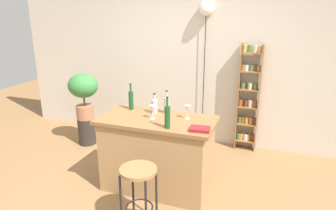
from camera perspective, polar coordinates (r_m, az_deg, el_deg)
The scene contains 15 objects.
ground at distance 3.71m, azimuth -3.75°, elevation -17.48°, with size 12.00×12.00×0.00m, color olive.
back_wall at distance 4.95m, azimuth 4.96°, elevation 8.95°, with size 6.40×0.10×2.80m, color beige.
kitchen_counter at distance 3.71m, azimuth -2.05°, elevation -9.16°, with size 1.38×0.70×0.91m.
bar_stool at distance 3.09m, azimuth -5.59°, elevation -14.46°, with size 0.37×0.37×0.65m.
spice_shelf at distance 4.77m, azimuth 15.00°, elevation 1.22°, with size 0.32×0.15×1.67m.
plant_stool at distance 5.18m, azimuth -15.13°, elevation -4.76°, with size 0.28×0.28×0.44m, color #2D2823.
potted_plant at distance 4.97m, azimuth -15.75°, elevation 2.66°, with size 0.48×0.43×0.74m.
bottle_vinegar at distance 3.85m, azimuth -7.02°, elevation 1.01°, with size 0.06×0.06×0.34m.
bottle_spirits_clear at distance 3.69m, azimuth -0.24°, elevation 0.06°, with size 0.07×0.07×0.29m.
bottle_wine_red at distance 3.21m, azimuth -0.12°, elevation -2.17°, with size 0.06×0.06×0.35m.
bottle_sauce_amber at distance 3.69m, azimuth -2.57°, elevation -0.14°, with size 0.07×0.07×0.25m.
wine_glass_left at distance 3.50m, azimuth 3.73°, elevation -0.80°, with size 0.07×0.07×0.16m.
wine_glass_center at distance 3.49m, azimuth -2.95°, elevation -0.81°, with size 0.07×0.07×0.16m.
cookbook at distance 3.20m, azimuth 6.04°, elevation -4.55°, with size 0.21×0.15×0.04m, color maroon.
pendant_globe_light at distance 4.74m, azimuth 7.26°, elevation 17.43°, with size 0.23×0.23×2.28m.
Camera 1 is at (1.24, -2.78, 2.12)m, focal length 32.15 mm.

